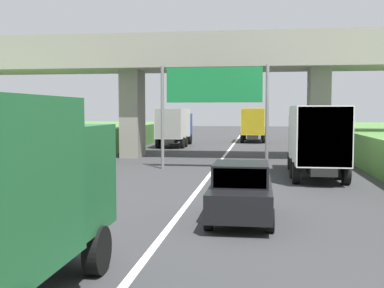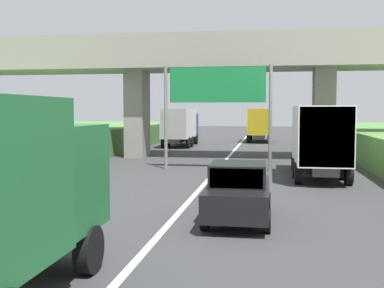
{
  "view_description": "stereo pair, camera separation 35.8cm",
  "coord_description": "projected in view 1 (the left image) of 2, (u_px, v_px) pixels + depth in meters",
  "views": [
    {
      "loc": [
        2.45,
        0.94,
        3.22
      ],
      "look_at": [
        0.0,
        18.26,
        2.0
      ],
      "focal_mm": 44.71,
      "sensor_mm": 36.0,
      "label": 1
    },
    {
      "loc": [
        2.8,
        1.0,
        3.22
      ],
      "look_at": [
        0.0,
        18.26,
        2.0
      ],
      "focal_mm": 44.71,
      "sensor_mm": 36.0,
      "label": 2
    }
  ],
  "objects": [
    {
      "name": "truck_blue",
      "position": [
        175.0,
        125.0,
        43.07
      ],
      "size": [
        2.44,
        7.3,
        3.44
      ],
      "color": "black",
      "rests_on": "ground"
    },
    {
      "name": "truck_yellow",
      "position": [
        253.0,
        123.0,
        49.64
      ],
      "size": [
        2.44,
        7.3,
        3.44
      ],
      "color": "black",
      "rests_on": "ground"
    },
    {
      "name": "lane_centre_stripe",
      "position": [
        213.0,
        170.0,
        25.87
      ],
      "size": [
        0.2,
        93.11,
        0.01
      ],
      "primitive_type": "cube",
      "color": "white",
      "rests_on": "ground"
    },
    {
      "name": "car_black",
      "position": [
        241.0,
        192.0,
        13.93
      ],
      "size": [
        1.86,
        4.1,
        1.72
      ],
      "color": "black",
      "rests_on": "ground"
    },
    {
      "name": "overhead_highway_sign",
      "position": [
        214.0,
        92.0,
        25.8
      ],
      "size": [
        5.88,
        0.18,
        5.66
      ],
      "color": "slate",
      "rests_on": "ground"
    },
    {
      "name": "overpass_bridge",
      "position": [
        223.0,
        66.0,
        31.99
      ],
      "size": [
        40.0,
        4.8,
        8.16
      ],
      "color": "gray",
      "rests_on": "ground"
    },
    {
      "name": "truck_silver",
      "position": [
        315.0,
        137.0,
        23.03
      ],
      "size": [
        2.44,
        7.3,
        3.44
      ],
      "color": "black",
      "rests_on": "ground"
    }
  ]
}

